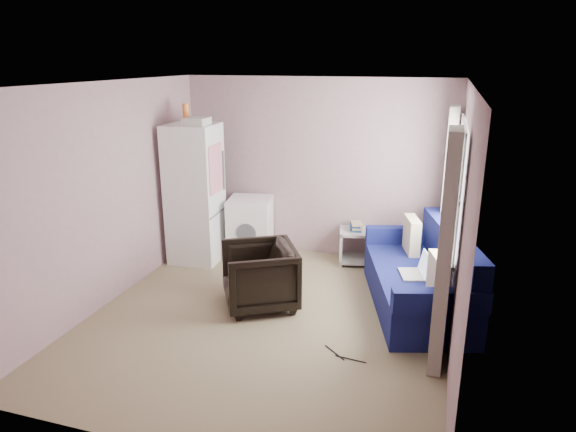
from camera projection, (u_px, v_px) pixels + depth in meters
name	position (u px, v px, depth m)	size (l,w,h in m)	color
room	(268.00, 209.00, 5.27)	(3.84, 4.24, 2.54)	#89795A
armchair	(259.00, 273.00, 5.81)	(0.78, 0.73, 0.81)	black
fridge	(195.00, 193.00, 7.01)	(0.70, 0.69, 2.16)	white
washing_machine	(250.00, 226.00, 7.34)	(0.68, 0.68, 0.84)	white
side_table	(355.00, 244.00, 7.09)	(0.50, 0.50, 0.59)	#A0A09C
sofa	(422.00, 280.00, 5.80)	(1.45, 2.21, 0.91)	navy
window_dressing	(446.00, 218.00, 5.45)	(0.17, 2.62, 2.18)	white
floor_cables	(342.00, 356.00, 4.91)	(0.44, 0.21, 0.01)	black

